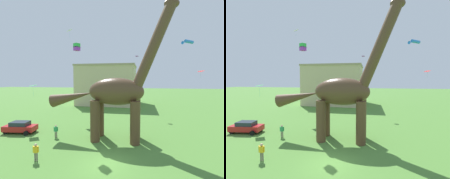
{
  "view_description": "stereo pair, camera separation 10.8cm",
  "coord_description": "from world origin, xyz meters",
  "views": [
    {
      "loc": [
        3.14,
        -13.37,
        7.36
      ],
      "look_at": [
        -0.67,
        7.15,
        6.02
      ],
      "focal_mm": 26.28,
      "sensor_mm": 36.0,
      "label": 1
    },
    {
      "loc": [
        3.24,
        -13.35,
        7.36
      ],
      "look_at": [
        -0.67,
        7.15,
        6.02
      ],
      "focal_mm": 26.28,
      "sensor_mm": 36.0,
      "label": 2
    }
  ],
  "objects": [
    {
      "name": "kite_drifting",
      "position": [
        -12.83,
        8.37,
        6.37
      ],
      "size": [
        1.72,
        1.77,
        1.74
      ],
      "color": "green"
    },
    {
      "name": "kite_near_low",
      "position": [
        -12.62,
        20.75,
        17.96
      ],
      "size": [
        1.54,
        1.6,
        1.77
      ],
      "color": "white"
    },
    {
      "name": "background_building_block",
      "position": [
        -7.02,
        34.68,
        5.7
      ],
      "size": [
        16.46,
        13.56,
        11.38
      ],
      "color": "#CCB78E",
      "rests_on": "ground_plane"
    },
    {
      "name": "dinosaur_sculpture",
      "position": [
        -0.03,
        5.95,
        5.85
      ],
      "size": [
        15.47,
        3.28,
        16.17
      ],
      "rotation": [
        0.0,
        0.0,
        0.25
      ],
      "color": "#513823",
      "rests_on": "ground_plane"
    },
    {
      "name": "kite_apex",
      "position": [
        12.85,
        25.68,
        15.51
      ],
      "size": [
        2.54,
        2.59,
        0.73
      ],
      "color": "#287AE5"
    },
    {
      "name": "kite_far_right",
      "position": [
        -5.2,
        6.76,
        11.45
      ],
      "size": [
        0.87,
        0.87,
        0.92
      ],
      "color": "green"
    },
    {
      "name": "kite_mid_right",
      "position": [
        1.91,
        22.32,
        12.22
      ],
      "size": [
        0.78,
        0.66,
        0.12
      ],
      "color": "purple"
    },
    {
      "name": "person_photographer",
      "position": [
        -7.5,
        5.23,
        0.96
      ],
      "size": [
        0.59,
        0.26,
        1.59
      ],
      "rotation": [
        0.0,
        0.0,
        3.48
      ],
      "color": "#6B6056",
      "rests_on": "ground_plane"
    },
    {
      "name": "kite_high_left",
      "position": [
        1.12,
        26.04,
        4.69
      ],
      "size": [
        2.44,
        2.42,
        0.69
      ],
      "color": "green"
    },
    {
      "name": "person_vendor_side",
      "position": [
        -6.17,
        -0.59,
        0.97
      ],
      "size": [
        0.6,
        0.27,
        1.61
      ],
      "rotation": [
        0.0,
        0.0,
        2.85
      ],
      "color": "#6B6056",
      "rests_on": "ground_plane"
    },
    {
      "name": "kite_far_left",
      "position": [
        12.42,
        15.45,
        8.6
      ],
      "size": [
        1.04,
        1.13,
        1.16
      ],
      "color": "red"
    },
    {
      "name": "ground_plane",
      "position": [
        0.0,
        0.0,
        0.0
      ],
      "size": [
        240.0,
        240.0,
        0.0
      ],
      "primitive_type": "plane",
      "color": "#4C7F33"
    },
    {
      "name": "parked_sedan_left",
      "position": [
        -13.24,
        5.98,
        0.81
      ],
      "size": [
        4.39,
        2.3,
        1.55
      ],
      "rotation": [
        0.0,
        0.0,
        0.13
      ],
      "color": "red",
      "rests_on": "ground_plane"
    }
  ]
}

